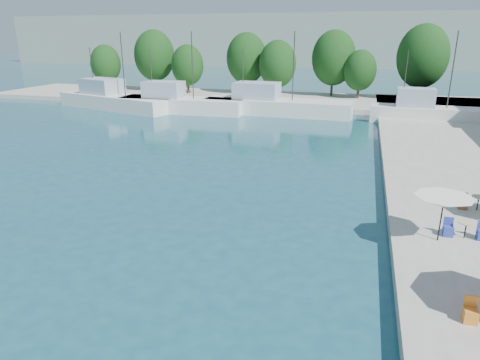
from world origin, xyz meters
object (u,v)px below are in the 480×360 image
(trawler_01, at_px, (114,100))
(trawler_03, at_px, (274,105))
(trawler_02, at_px, (179,104))
(umbrella_white, at_px, (444,202))
(trawler_04, at_px, (429,114))

(trawler_01, bearing_deg, trawler_03, 21.42)
(trawler_02, height_order, umbrella_white, trawler_02)
(trawler_01, xyz_separation_m, trawler_02, (9.59, -0.44, 0.00))
(trawler_03, distance_m, trawler_04, 17.87)
(trawler_02, bearing_deg, trawler_03, 8.01)
(trawler_02, relative_size, trawler_03, 0.88)
(trawler_02, relative_size, umbrella_white, 6.44)
(trawler_04, bearing_deg, trawler_01, -177.03)
(trawler_03, distance_m, umbrella_white, 36.44)
(trawler_03, bearing_deg, trawler_04, -1.68)
(trawler_01, relative_size, umbrella_white, 7.37)
(trawler_02, xyz_separation_m, umbrella_white, (26.36, -31.49, 1.36))
(trawler_01, height_order, trawler_03, same)
(trawler_03, xyz_separation_m, umbrella_white, (14.40, -33.45, 1.36))
(trawler_01, height_order, trawler_04, same)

